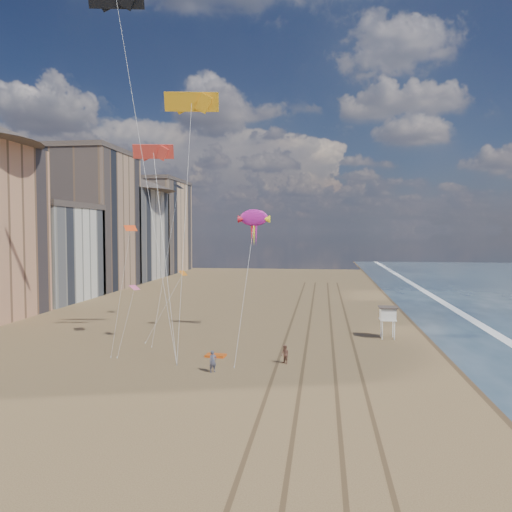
{
  "coord_description": "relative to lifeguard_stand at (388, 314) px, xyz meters",
  "views": [
    {
      "loc": [
        2.89,
        -26.75,
        12.29
      ],
      "look_at": [
        -4.2,
        26.0,
        9.5
      ],
      "focal_mm": 35.0,
      "sensor_mm": 36.0,
      "label": 1
    }
  ],
  "objects": [
    {
      "name": "foam",
      "position": [
        12.98,
        9.38,
        -2.79
      ],
      "size": [
        260.0,
        260.0,
        0.0
      ],
      "primitive_type": "plane",
      "color": "white",
      "rests_on": "ground"
    },
    {
      "name": "kite_flyer_b",
      "position": [
        -10.7,
        -12.26,
        -1.92
      ],
      "size": [
        1.07,
        1.06,
        1.74
      ],
      "primitive_type": "imported",
      "rotation": [
        0.0,
        0.0,
        -0.75
      ],
      "color": "#8F5C48",
      "rests_on": "ground"
    },
    {
      "name": "buildings",
      "position": [
        -55.95,
        34.97,
        10.76
      ],
      "size": [
        34.72,
        131.35,
        29.0
      ],
      "color": "#C6B284",
      "rests_on": "ground"
    },
    {
      "name": "parafoils",
      "position": [
        -24.56,
        -7.14,
        25.34
      ],
      "size": [
        12.61,
        4.5,
        16.43
      ],
      "color": "black",
      "rests_on": "ground"
    },
    {
      "name": "tracks",
      "position": [
        -7.67,
        -0.62,
        -2.78
      ],
      "size": [
        7.68,
        120.0,
        0.01
      ],
      "color": "brown",
      "rests_on": "ground"
    },
    {
      "name": "show_kite",
      "position": [
        -15.29,
        0.14,
        10.87
      ],
      "size": [
        3.82,
        7.62,
        19.27
      ],
      "color": "#A91A8D",
      "rests_on": "ground"
    },
    {
      "name": "lifeguard_stand",
      "position": [
        0.0,
        0.0,
        0.0
      ],
      "size": [
        2.01,
        2.01,
        3.62
      ],
      "color": "silver",
      "rests_on": "ground"
    },
    {
      "name": "ground",
      "position": [
        -10.22,
        -30.62,
        -2.79
      ],
      "size": [
        260.0,
        260.0,
        0.0
      ],
      "primitive_type": "plane",
      "color": "brown",
      "rests_on": "ground"
    },
    {
      "name": "kite_flyer_a",
      "position": [
        -16.68,
        -15.77,
        -1.85
      ],
      "size": [
        0.82,
        0.78,
        1.88
      ],
      "primitive_type": "imported",
      "rotation": [
        0.0,
        0.0,
        0.68
      ],
      "color": "#505267",
      "rests_on": "ground"
    },
    {
      "name": "small_kites",
      "position": [
        -26.76,
        -2.09,
        8.53
      ],
      "size": [
        5.23,
        11.87,
        12.37
      ],
      "color": "pink",
      "rests_on": "ground"
    },
    {
      "name": "grounded_kite",
      "position": [
        -17.57,
        -10.55,
        -2.68
      ],
      "size": [
        1.99,
        1.36,
        0.22
      ],
      "primitive_type": "cube",
      "rotation": [
        0.0,
        0.0,
        -0.08
      ],
      "color": "#E55713",
      "rests_on": "ground"
    },
    {
      "name": "wet_sand",
      "position": [
        8.78,
        9.38,
        -2.79
      ],
      "size": [
        260.0,
        260.0,
        0.0
      ],
      "primitive_type": "plane",
      "color": "#42301E",
      "rests_on": "ground"
    }
  ]
}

